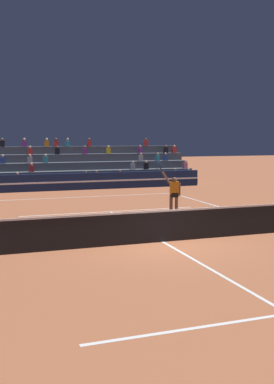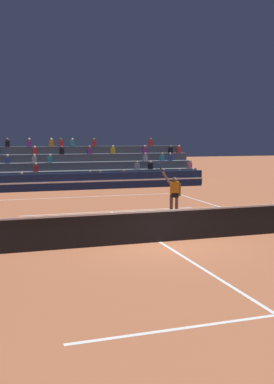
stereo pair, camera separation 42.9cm
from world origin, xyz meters
name	(u,v)px [view 2 (the right image)]	position (x,y,z in m)	size (l,w,h in m)	color
ground_plane	(160,242)	(0.00, 0.00, 0.00)	(120.00, 120.00, 0.00)	#AD603D
court_lines	(160,242)	(0.00, 0.00, 0.00)	(11.10, 23.90, 0.01)	white
tennis_net	(160,226)	(0.00, 0.00, 0.54)	(12.00, 0.10, 1.10)	#2D6B38
sponsor_banner_wall	(76,182)	(0.00, 15.49, 0.55)	(18.00, 0.26, 1.10)	navy
bleacher_stand	(67,170)	(0.01, 19.30, 1.02)	(18.97, 4.75, 3.38)	#4C515B
tennis_player	(174,194)	(2.28, 4.32, 0.98)	(1.19, 0.37, 2.41)	brown
tennis_ball	(149,217)	(1.16, 4.38, 0.03)	(0.07, 0.07, 0.07)	#C6DB33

